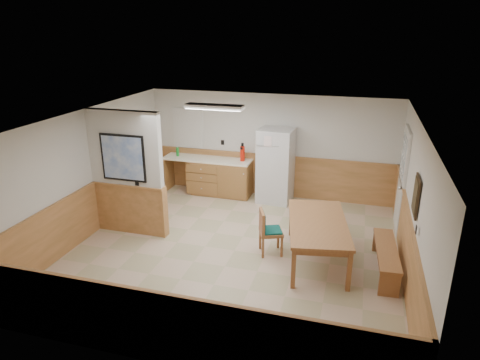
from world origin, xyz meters
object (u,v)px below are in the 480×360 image
(dining_bench, at_px, (386,254))
(fire_extinguisher, at_px, (242,153))
(soap_bottle, at_px, (178,152))
(dining_chair, at_px, (267,229))
(dining_table, at_px, (318,226))
(refrigerator, at_px, (276,166))

(dining_bench, height_order, fire_extinguisher, fire_extinguisher)
(dining_bench, bearing_deg, soap_bottle, 148.62)
(fire_extinguisher, bearing_deg, dining_chair, -74.62)
(dining_bench, bearing_deg, dining_table, 172.54)
(dining_table, height_order, fire_extinguisher, fire_extinguisher)
(soap_bottle, bearing_deg, dining_bench, -28.27)
(dining_chair, xyz_separation_m, soap_bottle, (-2.88, 2.59, 0.52))
(dining_bench, bearing_deg, dining_chair, 174.74)
(dining_bench, xyz_separation_m, soap_bottle, (-4.97, 2.67, 0.67))
(dining_table, xyz_separation_m, dining_bench, (1.18, -0.09, -0.32))
(dining_chair, bearing_deg, refrigerator, 76.23)
(dining_chair, relative_size, soap_bottle, 3.79)
(refrigerator, relative_size, soap_bottle, 7.87)
(dining_chair, distance_m, fire_extinguisher, 2.96)
(refrigerator, bearing_deg, dining_table, -59.37)
(dining_table, relative_size, fire_extinguisher, 4.76)
(fire_extinguisher, bearing_deg, refrigerator, -15.32)
(dining_table, xyz_separation_m, fire_extinguisher, (-2.11, 2.62, 0.44))
(dining_bench, distance_m, soap_bottle, 5.68)
(dining_bench, xyz_separation_m, fire_extinguisher, (-3.29, 2.71, 0.75))
(refrigerator, distance_m, fire_extinguisher, 0.87)
(refrigerator, relative_size, fire_extinguisher, 3.95)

